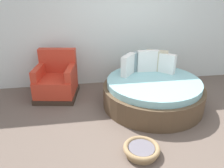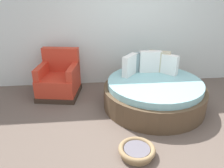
# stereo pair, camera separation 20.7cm
# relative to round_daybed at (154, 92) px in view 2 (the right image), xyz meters

# --- Properties ---
(ground_plane) EXTENTS (8.00, 8.00, 0.02)m
(ground_plane) POSITION_rel_round_daybed_xyz_m (-0.33, -0.85, -0.29)
(ground_plane) COLOR #66564C
(back_wall) EXTENTS (8.00, 0.12, 2.74)m
(back_wall) POSITION_rel_round_daybed_xyz_m (-0.33, 1.24, 1.09)
(back_wall) COLOR silver
(back_wall) RESTS_ON ground_plane
(round_daybed) EXTENTS (1.90, 1.90, 0.95)m
(round_daybed) POSITION_rel_round_daybed_xyz_m (0.00, 0.00, 0.00)
(round_daybed) COLOR brown
(round_daybed) RESTS_ON ground_plane
(red_armchair) EXTENTS (0.92, 0.92, 0.94)m
(red_armchair) POSITION_rel_round_daybed_xyz_m (-1.83, 0.65, 0.05)
(red_armchair) COLOR #38281E
(red_armchair) RESTS_ON ground_plane
(pet_basket) EXTENTS (0.51, 0.51, 0.13)m
(pet_basket) POSITION_rel_round_daybed_xyz_m (-0.58, -1.33, -0.21)
(pet_basket) COLOR #9E7F56
(pet_basket) RESTS_ON ground_plane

